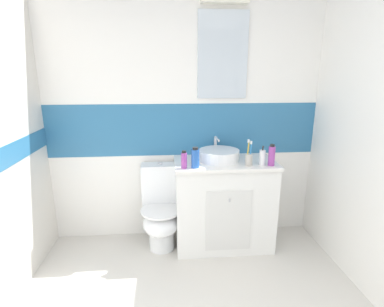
{
  "coord_description": "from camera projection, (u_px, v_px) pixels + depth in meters",
  "views": [
    {
      "loc": [
        -0.17,
        -0.4,
        1.63
      ],
      "look_at": [
        0.02,
        1.8,
        1.02
      ],
      "focal_mm": 27.51,
      "sensor_mm": 36.0,
      "label": 1
    }
  ],
  "objects": [
    {
      "name": "mouthwash_bottle",
      "position": [
        195.0,
        158.0,
        2.49
      ],
      "size": [
        0.07,
        0.07,
        0.18
      ],
      "color": "#2659B2",
      "rests_on": "vanity_cabinet"
    },
    {
      "name": "deodorant_spray_can",
      "position": [
        184.0,
        160.0,
        2.48
      ],
      "size": [
        0.05,
        0.05,
        0.15
      ],
      "color": "#993F99",
      "rests_on": "vanity_cabinet"
    },
    {
      "name": "soap_dispenser",
      "position": [
        262.0,
        157.0,
        2.56
      ],
      "size": [
        0.05,
        0.05,
        0.18
      ],
      "color": "white",
      "rests_on": "vanity_cabinet"
    },
    {
      "name": "wall_back_tiled",
      "position": [
        184.0,
        113.0,
        2.85
      ],
      "size": [
        3.2,
        0.2,
        2.5
      ],
      "color": "white",
      "rests_on": "ground_plane"
    },
    {
      "name": "toilet",
      "position": [
        161.0,
        210.0,
        2.79
      ],
      "size": [
        0.37,
        0.5,
        0.81
      ],
      "color": "white",
      "rests_on": "ground_plane"
    },
    {
      "name": "shampoo_bottle_tall",
      "position": [
        272.0,
        155.0,
        2.55
      ],
      "size": [
        0.06,
        0.06,
        0.19
      ],
      "color": "#993F99",
      "rests_on": "vanity_cabinet"
    },
    {
      "name": "sink_basin",
      "position": [
        219.0,
        155.0,
        2.7
      ],
      "size": [
        0.37,
        0.41,
        0.19
      ],
      "color": "white",
      "rests_on": "vanity_cabinet"
    },
    {
      "name": "vanity_cabinet",
      "position": [
        223.0,
        203.0,
        2.82
      ],
      "size": [
        0.93,
        0.52,
        0.85
      ],
      "color": "white",
      "rests_on": "ground_plane"
    },
    {
      "name": "toothbrush_cup",
      "position": [
        249.0,
        159.0,
        2.55
      ],
      "size": [
        0.06,
        0.06,
        0.24
      ],
      "color": "#B2ADA3",
      "rests_on": "vanity_cabinet"
    }
  ]
}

